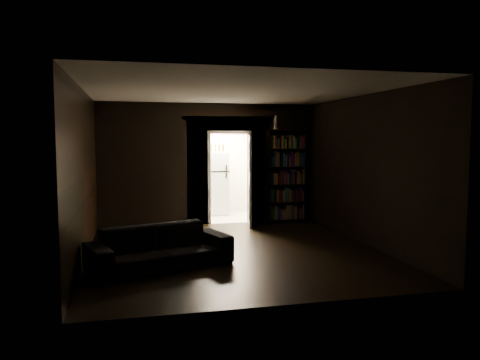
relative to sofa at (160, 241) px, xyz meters
name	(u,v)px	position (x,y,z in m)	size (l,w,h in m)	color
ground	(234,251)	(1.33, 0.73, -0.42)	(5.50, 5.50, 0.00)	black
room_walls	(222,154)	(1.32, 1.80, 1.27)	(5.02, 5.61, 2.84)	black
kitchen_alcove	(221,169)	(1.83, 4.60, 0.79)	(2.20, 1.80, 2.60)	beige
sofa	(160,241)	(0.00, 0.00, 0.00)	(2.17, 0.94, 0.83)	black
bookshelf	(286,176)	(3.16, 3.32, 0.68)	(0.90, 0.32, 2.20)	black
refrigerator	(213,183)	(1.67, 4.84, 0.41)	(0.74, 0.68, 1.65)	white
door	(250,181)	(2.21, 3.04, 0.61)	(0.85, 0.05, 2.05)	white
figurine	(275,122)	(2.91, 3.37, 1.95)	(0.11, 0.11, 0.33)	silver
bottles	(214,147)	(1.68, 4.76, 1.36)	(0.63, 0.08, 0.26)	black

